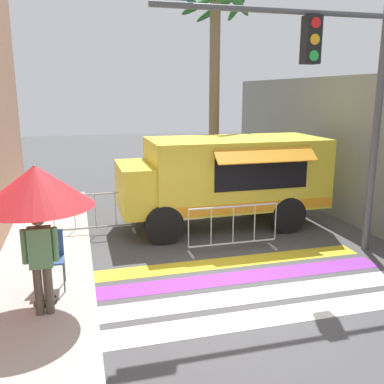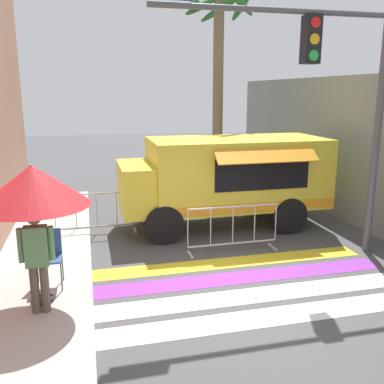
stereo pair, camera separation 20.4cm
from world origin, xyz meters
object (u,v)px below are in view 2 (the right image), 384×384
Objects in this scene: food_truck at (222,176)px; palm_tree at (218,52)px; barricade_side at (97,214)px; patio_umbrella at (33,186)px; folding_chair at (48,252)px; traffic_signal_pole at (336,79)px; barricade_front at (233,229)px; vendor_person at (37,256)px.

food_truck is 5.45m from palm_tree.
food_truck reaches higher than barricade_side.
patio_umbrella reaches higher than barricade_side.
folding_chair is at bearing -143.96° from food_truck.
barricade_side is at bearing 150.96° from traffic_signal_pole.
palm_tree reaches higher than barricade_side.
traffic_signal_pole reaches higher than food_truck.
traffic_signal_pole is 6.38m from barricade_side.
barricade_side is at bearing 177.55° from food_truck.
palm_tree is at bearing 74.49° from food_truck.
food_truck is at bearing 80.04° from barricade_front.
folding_chair is at bearing -175.09° from traffic_signal_pole.
traffic_signal_pole is 6.13m from patio_umbrella.
food_truck is at bearing 121.72° from traffic_signal_pole.
palm_tree is (1.46, 5.94, 4.29)m from barricade_front.
traffic_signal_pole is 2.72× the size of barricade_side.
palm_tree reaches higher than food_truck.
food_truck reaches higher than vendor_person.
vendor_person is at bearing -123.43° from palm_tree.
folding_chair is 0.49× the size of barricade_side.
patio_umbrella reaches higher than vendor_person.
folding_chair reaches higher than barricade_side.
folding_chair is at bearing 85.60° from vendor_person.
palm_tree is at bearing 58.72° from folding_chair.
barricade_front is at bearing -103.80° from palm_tree.
folding_chair is 0.61× the size of vendor_person.
palm_tree is at bearing 55.74° from vendor_person.
vendor_person is 4.30m from barricade_side.
food_truck is 5.17m from folding_chair.
palm_tree reaches higher than vendor_person.
barricade_front and barricade_side have the same top height.
traffic_signal_pole is at bearing -86.27° from palm_tree.
vendor_person is at bearing -151.00° from barricade_front.
barricade_side is (0.97, 4.15, -0.57)m from vendor_person.
patio_umbrella is 1.07m from vendor_person.
food_truck is 2.35× the size of patio_umbrella.
patio_umbrella is 4.23m from barricade_side.
folding_chair is 0.48× the size of barricade_front.
palm_tree is (1.13, 4.08, 3.44)m from food_truck.
folding_chair is 1.05m from vendor_person.
vendor_person reaches higher than barricade_front.
barricade_front is at bearing -99.96° from food_truck.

